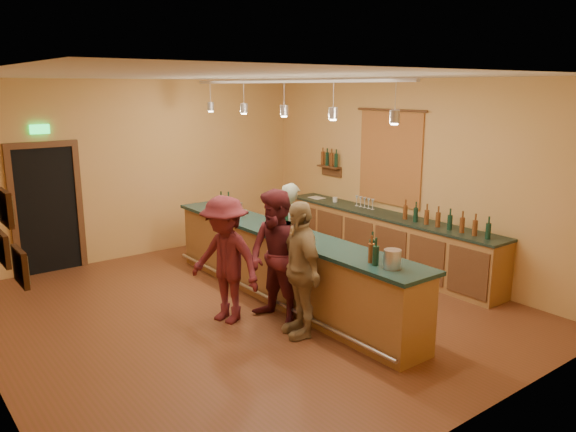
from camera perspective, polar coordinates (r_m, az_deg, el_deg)
floor at (r=8.03m, az=-3.99°, el=-9.48°), size 7.00×7.00×0.00m
ceiling at (r=7.42m, az=-4.39°, el=14.00°), size 6.50×7.00×0.02m
wall_back at (r=10.63m, az=-14.67°, el=4.65°), size 6.50×0.02×3.20m
wall_front at (r=5.10m, az=18.09°, el=-4.38°), size 6.50×0.02×3.20m
wall_right at (r=9.71m, az=12.08°, el=4.03°), size 0.02×7.00×3.20m
doorway at (r=10.15m, az=-23.30°, el=0.92°), size 1.15×0.09×2.48m
tapestry at (r=9.92m, az=10.32°, el=5.75°), size 0.03×1.40×1.60m
bottle_shelf at (r=10.96m, az=4.25°, el=5.62°), size 0.17×0.55×0.54m
back_counter at (r=9.85m, az=9.92°, el=-2.39°), size 0.60×4.55×1.27m
tasting_bar at (r=8.16m, az=-0.38°, el=-4.54°), size 0.73×5.10×1.38m
pendant_track at (r=7.78m, az=-0.40°, el=12.38°), size 0.11×4.60×0.50m
bartender at (r=8.84m, az=0.32°, el=-1.78°), size 0.49×0.65×1.62m
customer_a at (r=7.32m, az=-1.11°, el=-4.26°), size 0.79×0.95×1.79m
customer_b at (r=6.97m, az=1.24°, el=-5.42°), size 0.70×1.09×1.73m
customer_c at (r=7.43m, az=-6.39°, el=-4.44°), size 0.93×1.24×1.70m
bar_stool at (r=9.94m, az=0.15°, el=-1.33°), size 0.36×0.36×0.75m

